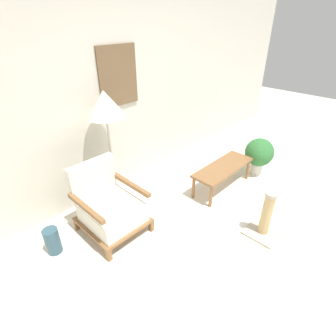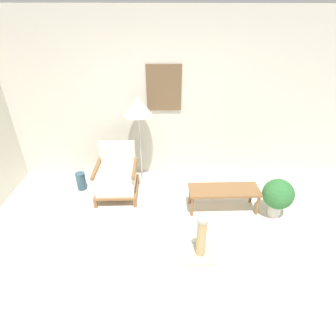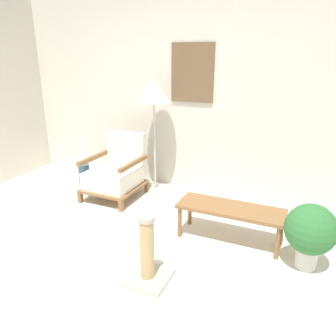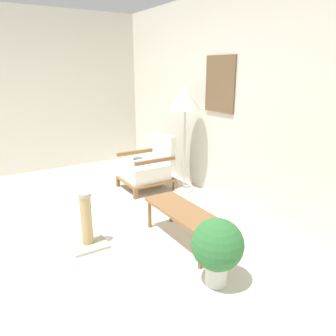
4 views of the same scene
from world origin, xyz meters
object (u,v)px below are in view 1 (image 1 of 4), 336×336
Objects in this scene: coffee_table at (223,169)px; vase at (53,241)px; scratching_post at (265,219)px; potted_plant at (259,153)px; floor_lamp at (105,108)px; armchair at (109,207)px.

coffee_table is 2.34m from vase.
scratching_post reaches higher than coffee_table.
potted_plant is (2.98, -0.78, 0.20)m from vase.
scratching_post is (0.80, -1.74, -1.08)m from floor_lamp.
potted_plant is 1.39m from scratching_post.
floor_lamp is 2.42m from potted_plant.
potted_plant is (2.35, -0.63, 0.03)m from armchair.
floor_lamp reaches higher than potted_plant.
scratching_post reaches higher than vase.
coffee_table is at bearing 62.48° from scratching_post.
vase is at bearing -165.66° from floor_lamp.
vase is at bearing 165.39° from potted_plant.
vase is (-0.64, 0.15, -0.17)m from armchair.
armchair reaches higher than scratching_post.
armchair is 0.78× the size of coffee_table.
floor_lamp is at bearing 48.05° from armchair.
coffee_table is 1.78× the size of scratching_post.
armchair is at bearing 164.24° from coffee_table.
armchair is 2.69× the size of vase.
potted_plant is (1.98, -1.03, -0.94)m from floor_lamp.
floor_lamp reaches higher than armchair.
potted_plant is at bearing -14.61° from vase.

